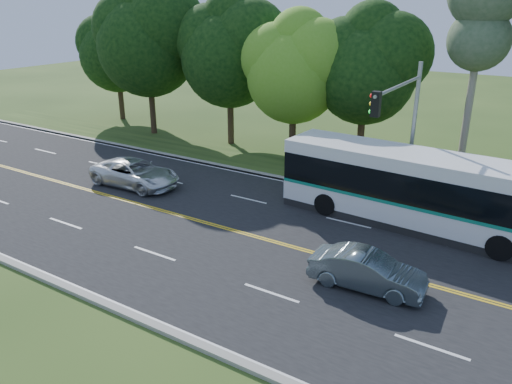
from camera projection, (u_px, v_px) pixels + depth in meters
The scene contains 12 objects.
ground at pixel (216, 226), 22.73m from camera, with size 120.00×120.00×0.00m, color #2A4316.
road at pixel (216, 226), 22.73m from camera, with size 60.00×14.00×0.02m, color black.
curb_north at pixel (291, 180), 28.36m from camera, with size 60.00×0.30×0.15m, color gray.
curb_south at pixel (91, 298), 17.05m from camera, with size 60.00×0.30×0.15m, color gray.
grass_verge at pixel (305, 171), 29.83m from camera, with size 60.00×4.00×0.10m, color #2A4316.
lane_markings at pixel (214, 225), 22.77m from camera, with size 57.60×13.82×0.00m.
tree_row at pixel (260, 48), 32.47m from camera, with size 44.70×9.10×13.84m.
bougainvillea_hedge at pixel (425, 188), 25.35m from camera, with size 9.50×2.25×1.50m.
traffic_signal at pixel (403, 120), 22.10m from camera, with size 0.42×6.10×7.00m.
transit_bus at pixel (422, 192), 22.06m from camera, with size 12.95×3.48×3.35m.
sedan at pixel (367, 271), 17.58m from camera, with size 1.42×4.07×1.34m, color slate.
suv at pixel (135, 173), 27.40m from camera, with size 2.38×5.16×1.43m, color silver.
Camera 1 is at (12.55, -16.52, 9.59)m, focal length 35.00 mm.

